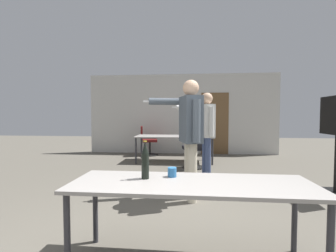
{
  "coord_description": "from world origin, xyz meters",
  "views": [
    {
      "loc": [
        0.23,
        -1.5,
        1.28
      ],
      "look_at": [
        -0.14,
        2.52,
        1.1
      ],
      "focal_mm": 24.0,
      "sensor_mm": 36.0,
      "label": 1
    }
  ],
  "objects_px": {
    "person_left_plaid": "(190,128)",
    "drink_cup": "(172,172)",
    "beer_bottle": "(145,161)",
    "office_chair_side_rolled": "(194,150)",
    "office_chair_far_right": "(147,142)",
    "person_right_polo": "(206,126)"
  },
  "relations": [
    {
      "from": "person_left_plaid",
      "to": "office_chair_side_rolled",
      "type": "relative_size",
      "value": 1.91
    },
    {
      "from": "drink_cup",
      "to": "office_chair_far_right",
      "type": "bearing_deg",
      "value": 102.96
    },
    {
      "from": "person_left_plaid",
      "to": "drink_cup",
      "type": "relative_size",
      "value": 21.28
    },
    {
      "from": "beer_bottle",
      "to": "drink_cup",
      "type": "bearing_deg",
      "value": 19.4
    },
    {
      "from": "office_chair_far_right",
      "to": "drink_cup",
      "type": "xyz_separation_m",
      "value": [
        1.18,
        -5.11,
        0.32
      ]
    },
    {
      "from": "office_chair_side_rolled",
      "to": "beer_bottle",
      "type": "relative_size",
      "value": 2.8
    },
    {
      "from": "beer_bottle",
      "to": "person_right_polo",
      "type": "bearing_deg",
      "value": 74.44
    },
    {
      "from": "office_chair_side_rolled",
      "to": "office_chair_far_right",
      "type": "height_order",
      "value": "office_chair_side_rolled"
    },
    {
      "from": "person_left_plaid",
      "to": "office_chair_far_right",
      "type": "distance_m",
      "value": 4.04
    },
    {
      "from": "office_chair_side_rolled",
      "to": "drink_cup",
      "type": "distance_m",
      "value": 3.42
    },
    {
      "from": "beer_bottle",
      "to": "drink_cup",
      "type": "height_order",
      "value": "beer_bottle"
    },
    {
      "from": "office_chair_side_rolled",
      "to": "drink_cup",
      "type": "bearing_deg",
      "value": -109.4
    },
    {
      "from": "office_chair_far_right",
      "to": "drink_cup",
      "type": "bearing_deg",
      "value": 1.74
    },
    {
      "from": "office_chair_side_rolled",
      "to": "drink_cup",
      "type": "relative_size",
      "value": 11.14
    },
    {
      "from": "person_right_polo",
      "to": "beer_bottle",
      "type": "height_order",
      "value": "person_right_polo"
    },
    {
      "from": "person_left_plaid",
      "to": "drink_cup",
      "type": "bearing_deg",
      "value": 157.09
    },
    {
      "from": "person_left_plaid",
      "to": "beer_bottle",
      "type": "height_order",
      "value": "person_left_plaid"
    },
    {
      "from": "person_right_polo",
      "to": "drink_cup",
      "type": "height_order",
      "value": "person_right_polo"
    },
    {
      "from": "person_right_polo",
      "to": "office_chair_side_rolled",
      "type": "relative_size",
      "value": 1.84
    },
    {
      "from": "office_chair_side_rolled",
      "to": "beer_bottle",
      "type": "height_order",
      "value": "beer_bottle"
    },
    {
      "from": "office_chair_side_rolled",
      "to": "beer_bottle",
      "type": "distance_m",
      "value": 3.54
    },
    {
      "from": "office_chair_side_rolled",
      "to": "beer_bottle",
      "type": "bearing_deg",
      "value": -113.1
    }
  ]
}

